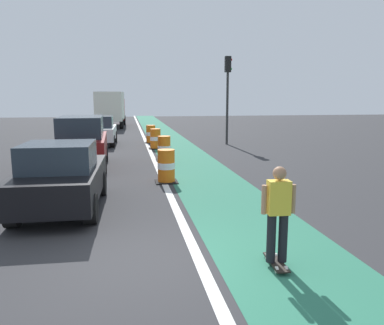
{
  "coord_description": "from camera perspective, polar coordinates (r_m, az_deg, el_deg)",
  "views": [
    {
      "loc": [
        -0.27,
        -6.16,
        2.78
      ],
      "look_at": [
        1.39,
        3.53,
        1.1
      ],
      "focal_mm": 35.85,
      "sensor_mm": 36.0,
      "label": 1
    }
  ],
  "objects": [
    {
      "name": "ground_plane",
      "position": [
        6.77,
        -6.8,
        -14.65
      ],
      "size": [
        100.0,
        100.0,
        0.0
      ],
      "primitive_type": "plane",
      "color": "#2D2D30"
    },
    {
      "name": "bike_lane_strip",
      "position": [
        18.57,
        -1.32,
        1.11
      ],
      "size": [
        2.5,
        80.0,
        0.01
      ],
      "primitive_type": "cube",
      "color": "#286B51",
      "rests_on": "ground"
    },
    {
      "name": "lane_divider_stripe",
      "position": [
        18.41,
        -5.94,
        0.99
      ],
      "size": [
        0.2,
        80.0,
        0.01
      ],
      "primitive_type": "cube",
      "color": "silver",
      "rests_on": "ground"
    },
    {
      "name": "skateboarder_on_lane",
      "position": [
        6.45,
        12.68,
        -7.39
      ],
      "size": [
        0.57,
        0.81,
        1.69
      ],
      "color": "black",
      "rests_on": "ground"
    },
    {
      "name": "parked_sedan_nearest",
      "position": [
        10.0,
        -18.87,
        -2.07
      ],
      "size": [
        2.0,
        4.14,
        1.7
      ],
      "color": "black",
      "rests_on": "ground"
    },
    {
      "name": "parked_suv_second",
      "position": [
        15.78,
        -16.07,
        2.98
      ],
      "size": [
        2.02,
        4.65,
        2.04
      ],
      "color": "maroon",
      "rests_on": "ground"
    },
    {
      "name": "parked_sedan_third",
      "position": [
        23.1,
        -13.68,
        4.6
      ],
      "size": [
        1.99,
        4.14,
        1.7
      ],
      "color": "silver",
      "rests_on": "ground"
    },
    {
      "name": "traffic_barrel_front",
      "position": [
        12.6,
        -3.85,
        -0.59
      ],
      "size": [
        0.73,
        0.73,
        1.09
      ],
      "color": "orange",
      "rests_on": "ground"
    },
    {
      "name": "traffic_barrel_mid",
      "position": [
        16.95,
        -4.16,
        2.06
      ],
      "size": [
        0.73,
        0.73,
        1.09
      ],
      "color": "orange",
      "rests_on": "ground"
    },
    {
      "name": "traffic_barrel_back",
      "position": [
        20.9,
        -5.46,
        3.49
      ],
      "size": [
        0.73,
        0.73,
        1.09
      ],
      "color": "orange",
      "rests_on": "ground"
    },
    {
      "name": "traffic_barrel_far",
      "position": [
        23.6,
        -6.14,
        4.19
      ],
      "size": [
        0.73,
        0.73,
        1.09
      ],
      "color": "orange",
      "rests_on": "ground"
    },
    {
      "name": "delivery_truck_down_block",
      "position": [
        36.81,
        -11.95,
        8.05
      ],
      "size": [
        2.58,
        7.68,
        3.23
      ],
      "color": "silver",
      "rests_on": "ground"
    },
    {
      "name": "traffic_light_corner",
      "position": [
        22.83,
        5.34,
        11.48
      ],
      "size": [
        0.41,
        0.32,
        5.1
      ],
      "color": "#2D2D2D",
      "rests_on": "ground"
    }
  ]
}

